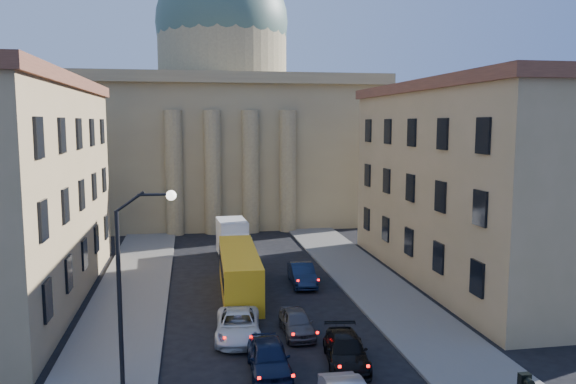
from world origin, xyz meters
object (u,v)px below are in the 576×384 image
street_lamp (131,272)px  city_bus (239,271)px  car_left_near (269,357)px  box_truck (233,241)px

street_lamp → city_bus: bearing=66.3°
street_lamp → car_left_near: street_lamp is taller
box_truck → car_left_near: bearing=-93.7°
car_left_near → city_bus: city_bus is taller
city_bus → box_truck: 10.15m
city_bus → car_left_near: bearing=-87.4°
street_lamp → city_bus: 14.83m
street_lamp → car_left_near: size_ratio=1.91×
car_left_near → box_truck: (0.12, 22.82, 0.76)m
city_bus → box_truck: box_truck is taller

